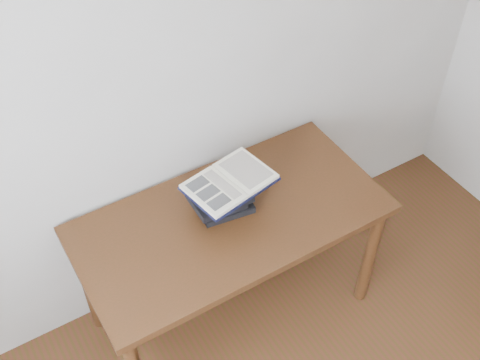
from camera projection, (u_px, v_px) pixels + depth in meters
desk at (231, 231)px, 2.73m from camera, size 1.39×0.69×0.74m
book_stack at (222, 197)px, 2.64m from camera, size 0.27×0.20×0.15m
open_book at (230, 182)px, 2.58m from camera, size 0.41×0.32×0.03m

